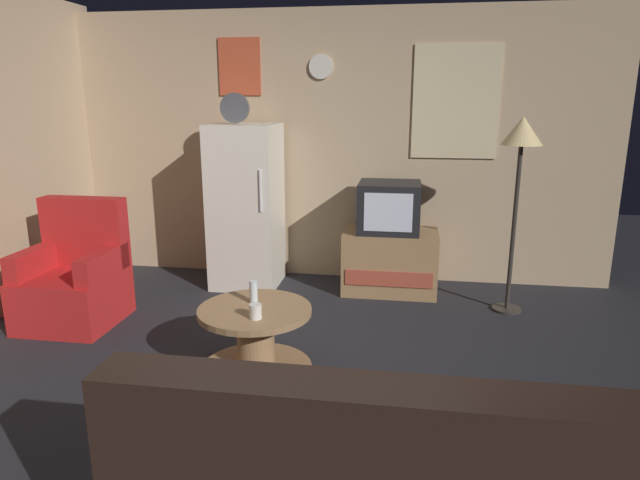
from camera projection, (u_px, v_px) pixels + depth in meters
name	position (u px, v px, depth m)	size (l,w,h in m)	color
ground_plane	(278.00, 400.00, 3.27)	(12.00, 12.00, 0.00)	#232328
wall_with_art	(335.00, 147.00, 5.29)	(5.20, 0.12, 2.52)	tan
fridge	(246.00, 206.00, 5.14)	(0.60, 0.62, 1.77)	silver
tv_stand	(390.00, 261.00, 5.05)	(0.84, 0.53, 0.56)	#9E754C
crt_tv	(389.00, 207.00, 4.93)	(0.54, 0.51, 0.44)	black
standing_lamp	(521.00, 147.00, 4.31)	(0.32, 0.32, 1.59)	#332D28
coffee_table	(256.00, 340.00, 3.55)	(0.72, 0.72, 0.44)	#9E754C
wine_glass	(254.00, 292.00, 3.56)	(0.05, 0.05, 0.15)	silver
mug_ceramic_white	(255.00, 311.00, 3.31)	(0.08, 0.08, 0.09)	silver
armchair	(75.00, 280.00, 4.35)	(0.68, 0.68, 0.96)	red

